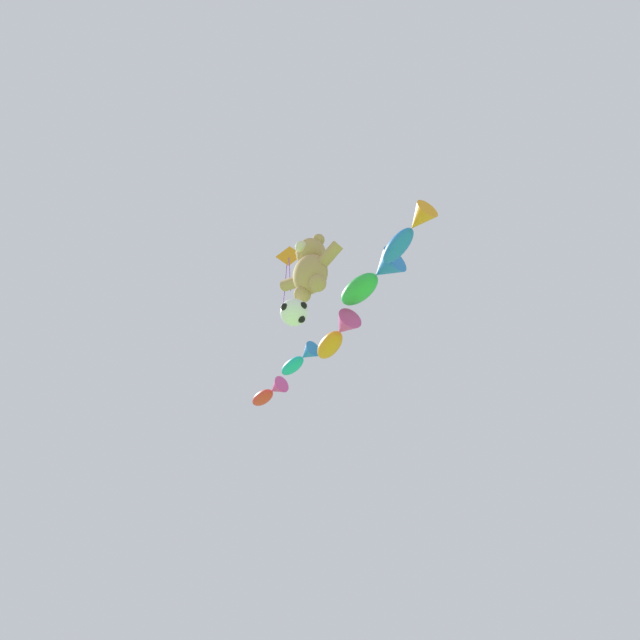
% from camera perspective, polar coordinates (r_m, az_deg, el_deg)
% --- Properties ---
extents(teddy_bear_kite, '(2.29, 1.01, 2.32)m').
position_cam_1_polar(teddy_bear_kite, '(14.09, -1.13, 6.05)').
color(teddy_bear_kite, tan).
extents(soccer_ball_kite, '(0.79, 0.79, 0.73)m').
position_cam_1_polar(soccer_ball_kite, '(12.80, -2.96, 0.89)').
color(soccer_ball_kite, white).
extents(fish_kite_cobalt, '(2.09, 1.19, 0.66)m').
position_cam_1_polar(fish_kite_cobalt, '(13.88, 10.06, 9.81)').
color(fish_kite_cobalt, blue).
extents(fish_kite_emerald, '(2.37, 1.12, 0.95)m').
position_cam_1_polar(fish_kite_emerald, '(15.28, 5.97, 4.73)').
color(fish_kite_emerald, green).
extents(fish_kite_tangerine, '(2.18, 1.38, 0.81)m').
position_cam_1_polar(fish_kite_tangerine, '(16.05, 1.96, -1.78)').
color(fish_kite_tangerine, orange).
extents(fish_kite_teal, '(1.86, 0.79, 0.64)m').
position_cam_1_polar(fish_kite_teal, '(18.08, -2.31, -4.54)').
color(fish_kite_teal, '#19ADB2').
extents(fish_kite_crimson, '(1.76, 0.72, 0.69)m').
position_cam_1_polar(fish_kite_crimson, '(19.56, -5.79, -8.27)').
color(fish_kite_crimson, red).
extents(diamond_kite, '(0.81, 0.65, 2.93)m').
position_cam_1_polar(diamond_kite, '(18.43, -3.60, 6.72)').
color(diamond_kite, orange).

